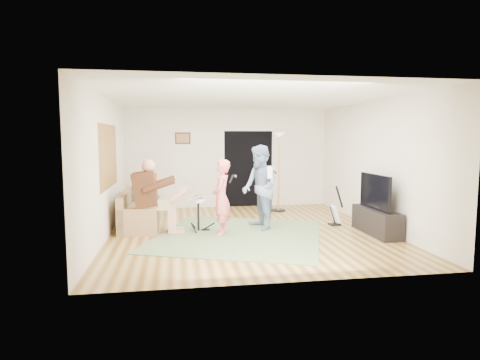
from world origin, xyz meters
The scene contains 19 objects.
floor centered at (0.00, 0.00, 0.00)m, with size 6.00×6.00×0.00m, color brown.
walls centered at (0.00, 0.00, 1.35)m, with size 5.50×6.00×2.70m, color silver, non-canonical shape.
ceiling centered at (0.00, 0.00, 2.70)m, with size 6.00×6.00×0.00m, color white.
window_blinds centered at (-2.74, 0.20, 1.55)m, with size 2.05×2.05×0.00m, color olive.
doorway centered at (0.55, 2.99, 1.05)m, with size 2.10×2.10×0.00m, color black.
picture_frame centered at (-1.25, 2.99, 1.90)m, with size 0.42×0.03×0.32m, color #3F2314.
area_rug centered at (-0.24, -0.37, 0.01)m, with size 3.08×3.26×0.02m, color #556C42.
sofa centered at (-2.28, 0.79, 0.25)m, with size 0.77×1.88×0.76m.
drummer centered at (-1.85, 0.14, 0.58)m, with size 0.97×0.54×1.49m.
drum_kit centered at (-1.00, 0.14, 0.32)m, with size 0.39×0.71×0.73m.
singer centered at (-0.56, -0.23, 0.74)m, with size 0.54×0.36×1.49m, color #EC6667.
microphone centered at (-0.36, -0.23, 1.11)m, with size 0.06×0.06×0.24m, color black, non-canonical shape.
guitarist centered at (0.28, 0.12, 0.88)m, with size 0.86×0.67×1.77m, color #7389A9.
guitar_held centered at (0.48, 0.12, 1.20)m, with size 0.12×0.60×0.26m, color white, non-canonical shape.
guitar_spare centered at (2.00, 0.25, 0.25)m, with size 0.31×0.28×0.87m.
torchiere_lamp centered at (1.20, 2.13, 1.40)m, with size 0.37×0.37×2.05m.
dining_chair centered at (-2.11, 1.88, 0.37)m, with size 0.46×0.48×1.05m.
tv_cabinet centered at (2.50, -0.64, 0.25)m, with size 0.40×1.40×0.50m, color black.
television centered at (2.45, -0.64, 0.85)m, with size 0.06×1.14×0.69m, color black.
Camera 1 is at (-1.42, -7.98, 1.91)m, focal length 30.00 mm.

